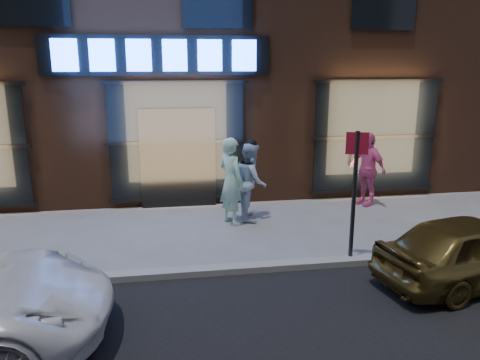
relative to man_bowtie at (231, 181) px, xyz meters
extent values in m
plane|color=slate|center=(-1.09, -2.49, -0.95)|extent=(90.00, 90.00, 0.00)
cube|color=gray|center=(-1.09, -2.49, -0.89)|extent=(60.00, 0.25, 0.12)
cube|color=#54301E|center=(-1.09, 5.51, 4.05)|extent=(30.00, 8.00, 10.00)
cube|color=black|center=(-1.49, 1.46, 2.65)|extent=(5.20, 0.06, 0.90)
cube|color=black|center=(-1.09, 1.43, 0.25)|extent=(1.80, 0.10, 2.40)
cube|color=#FFBF72|center=(-1.09, 1.49, 0.65)|extent=(3.00, 0.04, 2.60)
cube|color=black|center=(-1.09, 1.45, 0.65)|extent=(3.20, 0.06, 2.80)
cube|color=#FFBF72|center=(3.91, 1.49, 0.65)|extent=(3.00, 0.04, 2.60)
cube|color=black|center=(3.91, 1.45, 0.65)|extent=(3.20, 0.06, 2.80)
cube|color=#2659FF|center=(-3.49, 1.39, 2.65)|extent=(0.55, 0.12, 0.70)
cube|color=#2659FF|center=(-2.69, 1.39, 2.65)|extent=(0.55, 0.12, 0.70)
cube|color=#2659FF|center=(-1.89, 1.39, 2.65)|extent=(0.55, 0.12, 0.70)
cube|color=#2659FF|center=(-1.09, 1.39, 2.65)|extent=(0.55, 0.12, 0.70)
cube|color=#2659FF|center=(-0.29, 1.39, 2.65)|extent=(0.55, 0.12, 0.70)
cube|color=#2659FF|center=(0.51, 1.39, 2.65)|extent=(0.55, 0.12, 0.70)
imported|color=#B4EDD5|center=(0.00, 0.00, 0.00)|extent=(0.74, 0.83, 1.91)
imported|color=silver|center=(0.49, 0.26, -0.08)|extent=(0.73, 0.90, 1.74)
imported|color=pink|center=(3.50, 0.88, -0.05)|extent=(0.86, 1.15, 1.81)
imported|color=brown|center=(3.42, -3.44, -0.39)|extent=(3.48, 1.97, 1.12)
cylinder|color=#262628|center=(1.80, -2.39, 0.22)|extent=(0.07, 0.07, 2.34)
cube|color=#B4142C|center=(1.80, -2.39, 1.18)|extent=(0.37, 0.14, 0.37)
camera|label=1|loc=(-1.33, -9.70, 2.50)|focal=35.00mm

